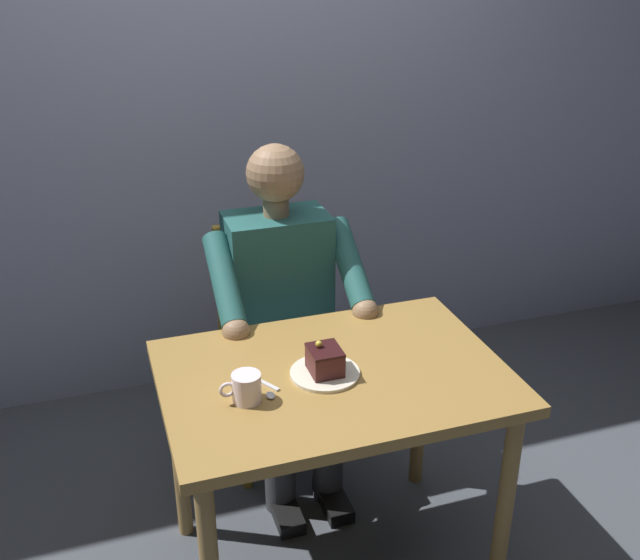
{
  "coord_description": "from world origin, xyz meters",
  "views": [
    {
      "loc": [
        0.61,
        1.72,
        1.89
      ],
      "look_at": [
        0.01,
        -0.1,
        0.99
      ],
      "focal_mm": 41.48,
      "sensor_mm": 36.0,
      "label": 1
    }
  ],
  "objects_px": {
    "cake_slice": "(325,360)",
    "dessert_spoon": "(267,389)",
    "seated_person": "(284,315)",
    "dining_table": "(333,400)",
    "coffee_cup": "(246,387)",
    "chair": "(273,330)"
  },
  "relations": [
    {
      "from": "coffee_cup",
      "to": "dessert_spoon",
      "type": "relative_size",
      "value": 0.84
    },
    {
      "from": "dessert_spoon",
      "to": "dining_table",
      "type": "bearing_deg",
      "value": -170.28
    },
    {
      "from": "dining_table",
      "to": "dessert_spoon",
      "type": "height_order",
      "value": "dessert_spoon"
    },
    {
      "from": "dessert_spoon",
      "to": "seated_person",
      "type": "bearing_deg",
      "value": -110.05
    },
    {
      "from": "seated_person",
      "to": "chair",
      "type": "bearing_deg",
      "value": -90.0
    },
    {
      "from": "chair",
      "to": "seated_person",
      "type": "bearing_deg",
      "value": 90.0
    },
    {
      "from": "seated_person",
      "to": "cake_slice",
      "type": "xyz_separation_m",
      "value": [
        0.03,
        0.54,
        0.13
      ]
    },
    {
      "from": "dining_table",
      "to": "chair",
      "type": "xyz_separation_m",
      "value": [
        0.0,
        -0.7,
        -0.14
      ]
    },
    {
      "from": "cake_slice",
      "to": "dessert_spoon",
      "type": "height_order",
      "value": "cake_slice"
    },
    {
      "from": "dining_table",
      "to": "cake_slice",
      "type": "xyz_separation_m",
      "value": [
        0.03,
        0.01,
        0.15
      ]
    },
    {
      "from": "chair",
      "to": "seated_person",
      "type": "relative_size",
      "value": 0.72
    },
    {
      "from": "cake_slice",
      "to": "coffee_cup",
      "type": "xyz_separation_m",
      "value": [
        0.24,
        0.06,
        -0.01
      ]
    },
    {
      "from": "cake_slice",
      "to": "dessert_spoon",
      "type": "bearing_deg",
      "value": 9.17
    },
    {
      "from": "dining_table",
      "to": "coffee_cup",
      "type": "bearing_deg",
      "value": 13.41
    },
    {
      "from": "dining_table",
      "to": "coffee_cup",
      "type": "relative_size",
      "value": 8.6
    },
    {
      "from": "dining_table",
      "to": "dessert_spoon",
      "type": "bearing_deg",
      "value": 9.72
    },
    {
      "from": "cake_slice",
      "to": "coffee_cup",
      "type": "distance_m",
      "value": 0.25
    },
    {
      "from": "cake_slice",
      "to": "dessert_spoon",
      "type": "distance_m",
      "value": 0.19
    },
    {
      "from": "cake_slice",
      "to": "coffee_cup",
      "type": "relative_size",
      "value": 0.89
    },
    {
      "from": "seated_person",
      "to": "cake_slice",
      "type": "bearing_deg",
      "value": 86.88
    },
    {
      "from": "dining_table",
      "to": "coffee_cup",
      "type": "xyz_separation_m",
      "value": [
        0.27,
        0.07,
        0.14
      ]
    },
    {
      "from": "seated_person",
      "to": "cake_slice",
      "type": "distance_m",
      "value": 0.55
    }
  ]
}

